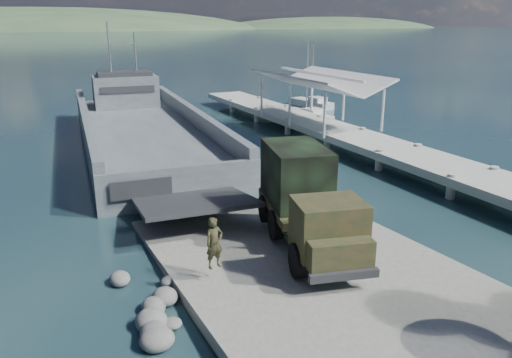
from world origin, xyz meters
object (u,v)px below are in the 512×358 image
(pier, at_px, (325,120))
(military_truck, at_px, (306,199))
(soldier, at_px, (215,253))
(sailboat_far, at_px, (312,104))
(landing_craft, at_px, (142,136))
(sailboat_near, at_px, (307,117))

(pier, bearing_deg, military_truck, -125.69)
(soldier, distance_m, sailboat_far, 40.67)
(landing_craft, height_order, sailboat_near, landing_craft)
(pier, xyz_separation_m, soldier, (-16.62, -18.17, -0.17))
(military_truck, bearing_deg, pier, 68.41)
(sailboat_near, relative_size, sailboat_far, 1.08)
(pier, distance_m, landing_craft, 14.43)
(landing_craft, bearing_deg, soldier, -91.84)
(sailboat_near, xyz_separation_m, sailboat_far, (4.79, 6.71, -0.03))
(pier, xyz_separation_m, military_truck, (-12.16, -16.93, 0.75))
(soldier, height_order, sailboat_far, sailboat_far)
(landing_craft, bearing_deg, pier, -11.78)
(landing_craft, xyz_separation_m, military_truck, (1.61, -21.19, 1.53))
(pier, relative_size, soldier, 23.58)
(soldier, bearing_deg, pier, 36.13)
(sailboat_near, bearing_deg, sailboat_far, 48.21)
(soldier, xyz_separation_m, sailboat_far, (24.42, 32.50, -1.06))
(sailboat_near, bearing_deg, military_truck, -128.01)
(pier, relative_size, landing_craft, 1.29)
(soldier, xyz_separation_m, sailboat_near, (19.64, 25.79, -1.03))
(sailboat_near, bearing_deg, soldier, -133.57)
(sailboat_far, bearing_deg, soldier, -134.56)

